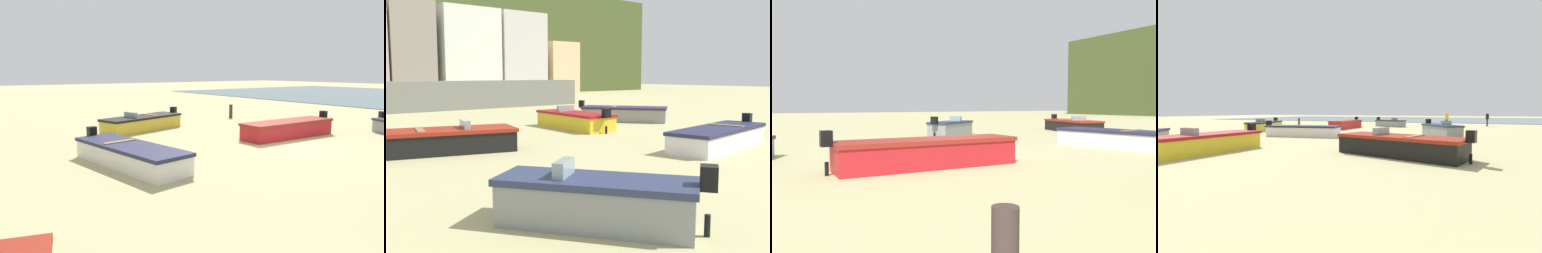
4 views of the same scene
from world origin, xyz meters
TOP-DOWN VIEW (x-y plane):
  - ground_plane at (0.00, 0.00)m, footprint 160.00×160.00m
  - boat_white_2 at (1.04, 7.28)m, footprint 5.41×2.32m
  - boat_red_6 at (1.67, -1.59)m, footprint 1.45×5.55m
  - boat_yellow_7 at (7.69, 3.41)m, footprint 2.82×5.19m
  - mooring_post_near_water at (8.99, -4.12)m, footprint 0.24×0.24m

SIDE VIEW (x-z plane):
  - ground_plane at x=0.00m, z-range 0.00..0.00m
  - boat_white_2 at x=1.04m, z-range -0.15..0.92m
  - boat_yellow_7 at x=7.69m, z-range -0.15..0.96m
  - boat_red_6 at x=1.67m, z-range -0.15..0.99m
  - mooring_post_near_water at x=8.99m, z-range 0.00..0.93m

